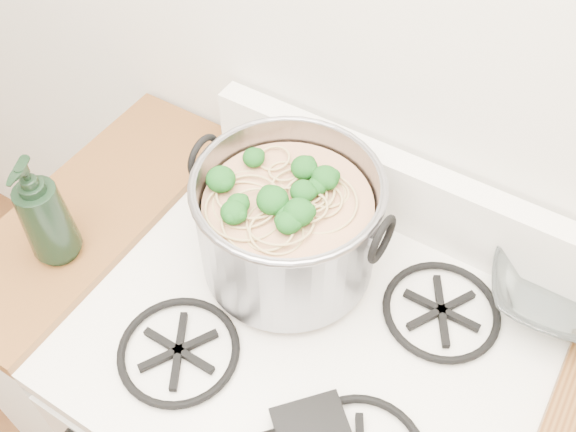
{
  "coord_description": "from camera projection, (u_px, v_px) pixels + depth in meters",
  "views": [
    {
      "loc": [
        0.25,
        0.78,
        1.87
      ],
      "look_at": [
        -0.11,
        1.36,
        1.05
      ],
      "focal_mm": 40.0,
      "sensor_mm": 36.0,
      "label": 1
    }
  ],
  "objects": [
    {
      "name": "counter_left",
      "position": [
        133.0,
        326.0,
        1.6
      ],
      "size": [
        0.25,
        0.65,
        0.92
      ],
      "color": "silver",
      "rests_on": "ground"
    },
    {
      "name": "stock_pot",
      "position": [
        288.0,
        225.0,
        1.09
      ],
      "size": [
        0.35,
        0.32,
        0.22
      ],
      "color": "gray",
      "rests_on": "gas_range"
    },
    {
      "name": "spatula",
      "position": [
        312.0,
        425.0,
        0.96
      ],
      "size": [
        0.42,
        0.42,
        0.02
      ],
      "primitive_type": null,
      "rotation": [
        0.0,
        0.0,
        -0.73
      ],
      "color": "black",
      "rests_on": "gas_range"
    },
    {
      "name": "glass_bowl",
      "position": [
        559.0,
        292.0,
        1.11
      ],
      "size": [
        0.12,
        0.12,
        0.02
      ],
      "primitive_type": "imported",
      "rotation": [
        0.0,
        0.0,
        0.2
      ],
      "color": "white",
      "rests_on": "gas_range"
    },
    {
      "name": "bottle",
      "position": [
        42.0,
        211.0,
        1.09
      ],
      "size": [
        0.12,
        0.12,
        0.23
      ],
      "primitive_type": "imported",
      "rotation": [
        0.0,
        0.0,
        0.38
      ],
      "color": "black",
      "rests_on": "counter_left"
    }
  ]
}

